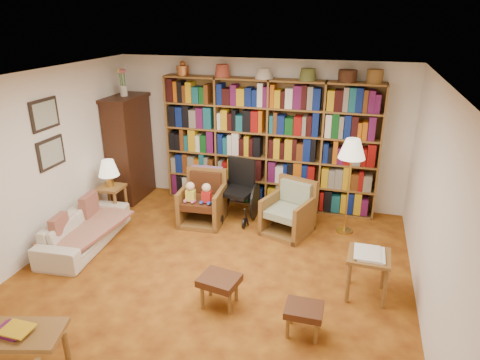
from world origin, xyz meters
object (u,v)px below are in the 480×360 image
(sofa, at_px, (85,230))
(coffee_table, at_px, (15,337))
(side_table_lamp, at_px, (112,195))
(armchair_leather, at_px, (204,200))
(footstool_b, at_px, (304,312))
(side_table_papers, at_px, (368,262))
(floor_lamp, at_px, (352,153))
(armchair_sage, at_px, (289,212))
(footstool_a, at_px, (219,282))
(wheelchair, at_px, (239,192))

(sofa, bearing_deg, coffee_table, -165.11)
(side_table_lamp, height_order, armchair_leather, armchair_leather)
(footstool_b, bearing_deg, side_table_papers, 54.01)
(armchair_leather, bearing_deg, floor_lamp, 5.51)
(floor_lamp, bearing_deg, armchair_sage, -167.69)
(armchair_leather, xyz_separation_m, footstool_a, (0.93, -2.01, -0.05))
(wheelchair, relative_size, coffee_table, 1.00)
(side_table_lamp, distance_m, wheelchair, 2.10)
(wheelchair, bearing_deg, footstool_b, -60.36)
(side_table_lamp, bearing_deg, side_table_papers, -14.47)
(side_table_lamp, bearing_deg, armchair_sage, 6.70)
(sofa, relative_size, wheelchair, 1.68)
(footstool_b, relative_size, coffee_table, 0.40)
(wheelchair, bearing_deg, coffee_table, -106.93)
(footstool_a, bearing_deg, wheelchair, 100.43)
(armchair_sage, bearing_deg, floor_lamp, 12.31)
(footstool_b, bearing_deg, side_table_lamp, 150.94)
(armchair_sage, bearing_deg, side_table_lamp, -173.30)
(armchair_sage, distance_m, footstool_a, 2.08)
(armchair_leather, distance_m, armchair_sage, 1.38)
(wheelchair, xyz_separation_m, side_table_papers, (2.05, -1.65, 0.02))
(floor_lamp, relative_size, footstool_a, 3.03)
(sofa, height_order, coffee_table, sofa)
(side_table_lamp, relative_size, footstool_a, 1.11)
(floor_lamp, height_order, side_table_papers, floor_lamp)
(sofa, height_order, side_table_papers, side_table_papers)
(armchair_sage, distance_m, footstool_b, 2.32)
(sofa, relative_size, side_table_lamp, 3.01)
(sofa, distance_m, side_table_lamp, 0.94)
(sofa, distance_m, armchair_sage, 3.05)
(footstool_a, bearing_deg, armchair_leather, 114.95)
(wheelchair, height_order, footstool_b, wheelchair)
(footstool_b, bearing_deg, armchair_leather, 131.14)
(side_table_lamp, xyz_separation_m, side_table_papers, (4.06, -1.05, 0.06))
(side_table_papers, relative_size, coffee_table, 0.60)
(footstool_b, bearing_deg, footstool_a, 168.04)
(armchair_leather, distance_m, wheelchair, 0.60)
(wheelchair, xyz_separation_m, coffee_table, (-1.13, -3.71, -0.10))
(armchair_leather, distance_m, floor_lamp, 2.44)
(sofa, bearing_deg, side_table_papers, -96.53)
(floor_lamp, bearing_deg, wheelchair, 177.57)
(armchair_leather, relative_size, coffee_table, 0.87)
(side_table_lamp, distance_m, footstool_a, 2.97)
(armchair_sage, relative_size, footstool_b, 2.21)
(sofa, height_order, side_table_lamp, side_table_lamp)
(side_table_papers, bearing_deg, footstool_a, -158.31)
(floor_lamp, xyz_separation_m, coffee_table, (-2.86, -3.64, -0.95))
(armchair_sage, bearing_deg, armchair_leather, -178.78)
(wheelchair, distance_m, footstool_b, 2.89)
(armchair_leather, bearing_deg, wheelchair, 29.50)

